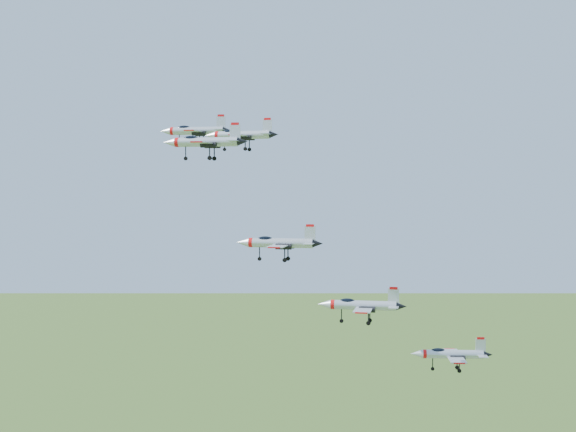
# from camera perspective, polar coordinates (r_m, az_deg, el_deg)

# --- Properties ---
(jet_lead) EXTENTS (12.49, 10.34, 3.34)m
(jet_lead) POSITION_cam_1_polar(r_m,az_deg,el_deg) (135.76, -6.65, 6.05)
(jet_lead) COLOR silver
(jet_left_high) EXTENTS (11.80, 9.86, 3.16)m
(jet_left_high) POSITION_cam_1_polar(r_m,az_deg,el_deg) (123.07, -3.41, 5.78)
(jet_left_high) COLOR silver
(jet_right_high) EXTENTS (11.44, 9.50, 3.06)m
(jet_right_high) POSITION_cam_1_polar(r_m,az_deg,el_deg) (104.14, -6.00, 5.27)
(jet_right_high) COLOR silver
(jet_left_low) EXTENTS (13.85, 11.51, 3.70)m
(jet_left_low) POSITION_cam_1_polar(r_m,az_deg,el_deg) (124.61, -0.71, -1.91)
(jet_left_low) COLOR silver
(jet_right_low) EXTENTS (12.23, 10.14, 3.27)m
(jet_right_low) POSITION_cam_1_polar(r_m,az_deg,el_deg) (110.59, 5.19, -6.32)
(jet_right_low) COLOR silver
(jet_trail) EXTENTS (11.68, 9.63, 3.13)m
(jet_trail) POSITION_cam_1_polar(r_m,az_deg,el_deg) (118.51, 11.48, -9.59)
(jet_trail) COLOR silver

